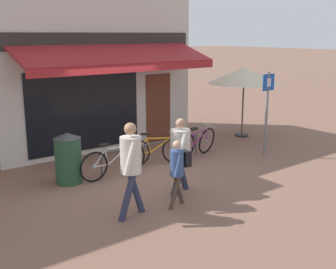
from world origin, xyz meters
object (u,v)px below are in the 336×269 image
at_px(bicycle_purple, 197,143).
at_px(pedestrian_second_adult, 131,160).
at_px(bicycle_orange, 156,150).
at_px(litter_bin, 68,158).
at_px(pedestrian_adult, 180,149).
at_px(parking_sign, 267,105).
at_px(cafe_parasol, 244,76).
at_px(bicycle_silver, 114,162).
at_px(pedestrian_child, 178,165).

relative_size(bicycle_purple, pedestrian_second_adult, 0.96).
xyz_separation_m(bicycle_orange, litter_bin, (-2.36, 0.10, 0.20)).
bearing_deg(litter_bin, pedestrian_adult, -51.59).
bearing_deg(pedestrian_second_adult, bicycle_purple, -137.06).
xyz_separation_m(bicycle_purple, parking_sign, (1.55, -1.07, 1.03)).
bearing_deg(bicycle_purple, bicycle_orange, 159.57).
xyz_separation_m(bicycle_purple, cafe_parasol, (2.81, 0.93, 1.60)).
bearing_deg(pedestrian_adult, pedestrian_second_adult, 22.44).
distance_m(bicycle_silver, cafe_parasol, 5.76).
height_order(pedestrian_child, cafe_parasol, cafe_parasol).
bearing_deg(pedestrian_second_adult, pedestrian_child, -177.90).
xyz_separation_m(bicycle_orange, parking_sign, (2.82, -1.22, 1.05)).
bearing_deg(litter_bin, cafe_parasol, 6.00).
distance_m(bicycle_purple, litter_bin, 3.63).
height_order(pedestrian_child, pedestrian_second_adult, pedestrian_second_adult).
xyz_separation_m(bicycle_silver, bicycle_orange, (1.37, 0.22, -0.01)).
bearing_deg(cafe_parasol, pedestrian_child, -148.83).
bearing_deg(bicycle_orange, litter_bin, -158.37).
relative_size(pedestrian_adult, cafe_parasol, 0.71).
distance_m(litter_bin, parking_sign, 5.41).
bearing_deg(pedestrian_child, pedestrian_adult, -127.34).
relative_size(bicycle_orange, pedestrian_adult, 0.99).
bearing_deg(pedestrian_adult, cafe_parasol, -142.73).
distance_m(bicycle_orange, parking_sign, 3.24).
xyz_separation_m(litter_bin, cafe_parasol, (6.43, 0.68, 1.41)).
height_order(bicycle_silver, pedestrian_adult, pedestrian_adult).
relative_size(pedestrian_adult, pedestrian_child, 1.21).
bearing_deg(cafe_parasol, pedestrian_second_adult, -154.06).
relative_size(bicycle_orange, parking_sign, 0.70).
distance_m(bicycle_silver, bicycle_orange, 1.39).
height_order(bicycle_silver, parking_sign, parking_sign).
height_order(pedestrian_second_adult, cafe_parasol, cafe_parasol).
xyz_separation_m(pedestrian_adult, cafe_parasol, (4.83, 2.69, 1.02)).
bearing_deg(pedestrian_second_adult, bicycle_orange, -122.63).
bearing_deg(bicycle_orange, pedestrian_child, -93.05).
bearing_deg(pedestrian_child, litter_bin, -61.15).
xyz_separation_m(bicycle_purple, litter_bin, (-3.62, 0.25, 0.19)).
bearing_deg(bicycle_orange, bicycle_purple, 16.95).
height_order(pedestrian_adult, pedestrian_child, pedestrian_adult).
xyz_separation_m(bicycle_purple, pedestrian_adult, (-2.03, -1.76, 0.57)).
bearing_deg(pedestrian_second_adult, cafe_parasol, -142.58).
distance_m(pedestrian_second_adult, cafe_parasol, 7.05).
bearing_deg(bicycle_orange, bicycle_silver, -146.89).
distance_m(bicycle_silver, pedestrian_second_adult, 2.33).
height_order(pedestrian_child, parking_sign, parking_sign).
bearing_deg(pedestrian_second_adult, bicycle_silver, -100.67).
bearing_deg(litter_bin, bicycle_silver, -17.92).
height_order(bicycle_orange, cafe_parasol, cafe_parasol).
bearing_deg(parking_sign, bicycle_purple, 145.47).
relative_size(bicycle_orange, pedestrian_child, 1.20).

